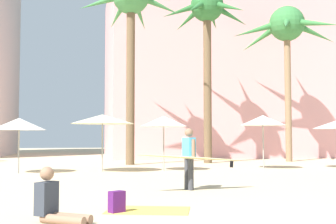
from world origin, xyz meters
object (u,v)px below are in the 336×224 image
at_px(cafe_umbrella_2, 19,124).
at_px(person_near_right, 55,203).
at_px(cafe_umbrella_3, 164,121).
at_px(cafe_umbrella_4, 263,120).
at_px(backpack, 116,202).
at_px(palm_tree_right, 287,32).
at_px(palm_tree_center, 207,20).
at_px(beach_towel, 148,210).
at_px(person_mid_left, 190,157).
at_px(palm_tree_left, 131,10).
at_px(cafe_umbrella_1, 103,119).

height_order(cafe_umbrella_2, person_near_right, cafe_umbrella_2).
bearing_deg(cafe_umbrella_2, cafe_umbrella_3, 1.65).
relative_size(cafe_umbrella_4, backpack, 5.94).
bearing_deg(palm_tree_right, cafe_umbrella_3, -146.40).
height_order(palm_tree_center, beach_towel, palm_tree_center).
bearing_deg(cafe_umbrella_4, beach_towel, -123.60).
height_order(cafe_umbrella_4, person_mid_left, cafe_umbrella_4).
bearing_deg(person_near_right, cafe_umbrella_2, 135.03).
distance_m(palm_tree_left, palm_tree_center, 4.59).
relative_size(cafe_umbrella_4, person_mid_left, 0.80).
distance_m(palm_tree_right, cafe_umbrella_2, 17.22).
bearing_deg(cafe_umbrella_2, backpack, -72.79).
bearing_deg(palm_tree_center, cafe_umbrella_3, -123.72).
distance_m(cafe_umbrella_1, person_near_right, 11.33).
bearing_deg(palm_tree_right, cafe_umbrella_1, -152.43).
distance_m(cafe_umbrella_3, cafe_umbrella_4, 4.76).
height_order(cafe_umbrella_2, cafe_umbrella_3, cafe_umbrella_3).
height_order(palm_tree_left, person_near_right, palm_tree_left).
bearing_deg(palm_tree_left, person_near_right, -100.85).
relative_size(cafe_umbrella_4, person_near_right, 2.51).
relative_size(cafe_umbrella_1, person_near_right, 2.73).
height_order(cafe_umbrella_3, person_mid_left, cafe_umbrella_3).
relative_size(palm_tree_right, cafe_umbrella_1, 3.54).
height_order(beach_towel, person_near_right, person_near_right).
bearing_deg(backpack, palm_tree_center, -54.20).
height_order(cafe_umbrella_2, cafe_umbrella_4, cafe_umbrella_4).
relative_size(palm_tree_right, cafe_umbrella_3, 4.00).
distance_m(cafe_umbrella_3, person_mid_left, 7.37).
bearing_deg(person_near_right, palm_tree_right, 87.46).
height_order(palm_tree_center, person_mid_left, palm_tree_center).
bearing_deg(person_near_right, cafe_umbrella_1, 117.63).
height_order(cafe_umbrella_3, backpack, cafe_umbrella_3).
height_order(palm_tree_center, cafe_umbrella_1, palm_tree_center).
bearing_deg(cafe_umbrella_3, beach_towel, -102.24).
bearing_deg(backpack, person_near_right, 92.01).
height_order(cafe_umbrella_2, backpack, cafe_umbrella_2).
distance_m(palm_tree_right, person_near_right, 22.76).
distance_m(palm_tree_center, cafe_umbrella_2, 12.79).
xyz_separation_m(palm_tree_left, person_mid_left, (0.34, -11.86, -7.52)).
height_order(palm_tree_left, beach_towel, palm_tree_left).
distance_m(cafe_umbrella_3, person_near_right, 12.06).
bearing_deg(person_mid_left, palm_tree_left, -104.33).
bearing_deg(palm_tree_center, backpack, -112.19).
xyz_separation_m(palm_tree_right, cafe_umbrella_2, (-14.94, -6.07, -6.02)).
distance_m(cafe_umbrella_1, beach_towel, 10.44).
relative_size(palm_tree_right, beach_towel, 5.96).
bearing_deg(person_mid_left, person_near_right, 33.74).
xyz_separation_m(cafe_umbrella_2, cafe_umbrella_3, (6.07, 0.17, 0.16)).
xyz_separation_m(cafe_umbrella_4, person_near_right, (-8.75, -11.44, -1.93)).
relative_size(person_mid_left, person_near_right, 3.14).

